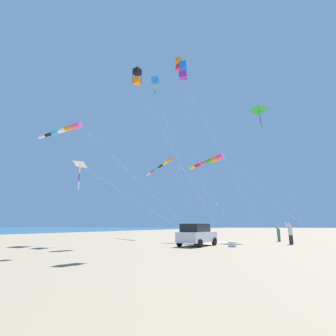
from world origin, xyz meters
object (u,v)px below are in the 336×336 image
Objects in this scene: kite_box_striped_overhead at (179,64)px; kite_box_teal_far_right at (137,77)px; kite_delta_white_trailing at (156,80)px; kite_windsock_long_streamer_left at (210,161)px; parked_car at (197,235)px; person_adult_flyer at (290,232)px; person_child_green_jacket at (278,233)px; kite_delta_checkered_midright at (81,165)px; kite_box_small_distant at (183,71)px; kite_delta_red_high_left at (259,111)px; cooler_box at (232,244)px; kite_windsock_purple_drifting at (163,165)px; kite_windsock_orange_high_right at (65,130)px.

kite_box_teal_far_right is at bearing -93.61° from kite_box_striped_overhead.
kite_windsock_long_streamer_left is at bearing 16.10° from kite_delta_white_trailing.
parked_car is 2.33× the size of person_adult_flyer.
person_child_green_jacket is 23.38m from kite_box_striped_overhead.
kite_delta_checkered_midright is (-7.81, 2.95, -6.46)m from kite_box_teal_far_right.
kite_box_small_distant reaches higher than kite_delta_checkered_midright.
kite_delta_red_high_left is 1.45× the size of kite_delta_checkered_midright.
kite_windsock_long_streamer_left reaches higher than cooler_box.
person_child_green_jacket is 20.20m from kite_box_small_distant.
person_child_green_jacket is (6.74, 9.77, -0.02)m from parked_car.
person_adult_flyer is at bearing -26.93° from kite_windsock_purple_drifting.
person_child_green_jacket is at bearing 25.12° from kite_box_striped_overhead.
person_child_green_jacket is 18.68m from kite_windsock_purple_drifting.
person_adult_flyer is (7.62, 5.11, 0.12)m from parked_car.
person_adult_flyer is at bearing 19.05° from kite_delta_checkered_midright.
cooler_box is 0.03× the size of kite_delta_red_high_left.
parked_car is 0.25× the size of kite_delta_red_high_left.
kite_windsock_orange_high_right is (-19.98, -15.61, -5.73)m from kite_delta_red_high_left.
kite_windsock_long_streamer_left is at bearing -159.74° from person_child_green_jacket.
kite_delta_white_trailing is at bearing 53.55° from kite_delta_checkered_midright.
parked_car reaches higher than person_child_green_jacket.
kite_windsock_purple_drifting is 15.84m from kite_windsock_orange_high_right.
kite_box_striped_overhead is (3.29, -0.29, 1.41)m from kite_delta_white_trailing.
person_child_green_jacket is at bearing 18.26° from kite_delta_white_trailing.
kite_delta_white_trailing is at bearing 124.90° from kite_box_small_distant.
parked_car is 0.36× the size of kite_delta_checkered_midright.
kite_box_small_distant is (-6.40, -14.10, 12.98)m from person_child_green_jacket.
person_child_green_jacket is 0.12× the size of kite_box_small_distant.
person_adult_flyer is at bearing -79.21° from person_child_green_jacket.
person_child_green_jacket is 0.11× the size of kite_box_teal_far_right.
person_adult_flyer is at bearing -0.09° from kite_box_striped_overhead.
person_adult_flyer is at bearing 40.06° from kite_box_teal_far_right.
kite_windsock_purple_drifting is at bearing 131.25° from cooler_box.
kite_box_teal_far_right reaches higher than cooler_box.
person_child_green_jacket is 22.14m from kite_box_teal_far_right.
kite_windsock_orange_high_right is at bearing -148.54° from kite_windsock_long_streamer_left.
kite_windsock_orange_high_right is (-14.22, -1.40, 11.02)m from parked_car.
kite_box_teal_far_right is at bearing -16.36° from kite_windsock_orange_high_right.
kite_delta_red_high_left reaches higher than kite_box_teal_far_right.
kite_windsock_purple_drifting is at bearing 144.67° from kite_windsock_long_streamer_left.
kite_windsock_orange_high_right reaches higher than kite_windsock_purple_drifting.
kite_windsock_long_streamer_left is at bearing 112.59° from cooler_box.
kite_box_striped_overhead is (-3.17, 5.13, 20.64)m from parked_car.
person_child_green_jacket is 0.09× the size of kite_windsock_orange_high_right.
kite_windsock_orange_high_right reaches higher than kite_delta_checkered_midright.
kite_delta_white_trailing is at bearing -161.74° from person_child_green_jacket.
kite_windsock_purple_drifting is at bearing 105.36° from kite_box_teal_far_right.
person_adult_flyer is 0.16× the size of kite_delta_checkered_midright.
kite_delta_red_high_left is at bearing 45.49° from kite_box_striped_overhead.
kite_box_small_distant is (0.38, -11.60, 4.66)m from kite_windsock_long_streamer_left.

